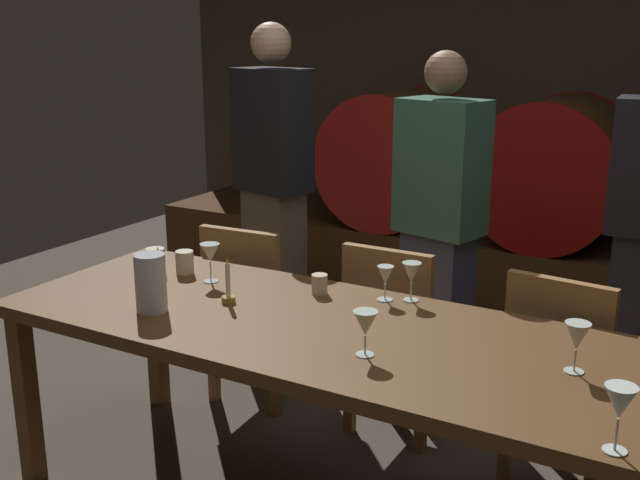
# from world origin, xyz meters

# --- Properties ---
(back_wall) EXTENTS (5.95, 0.24, 2.87)m
(back_wall) POSITION_xyz_m (0.00, 3.03, 1.44)
(back_wall) COLOR #473A2D
(back_wall) RESTS_ON ground
(barrel_shelf) EXTENTS (5.36, 0.90, 0.49)m
(barrel_shelf) POSITION_xyz_m (0.00, 2.48, 0.25)
(barrel_shelf) COLOR #4C2D16
(barrel_shelf) RESTS_ON ground
(wine_barrel_left) EXTENTS (0.88, 0.87, 0.88)m
(wine_barrel_left) POSITION_xyz_m (-0.99, 2.48, 0.93)
(wine_barrel_left) COLOR brown
(wine_barrel_left) RESTS_ON barrel_shelf
(wine_barrel_center) EXTENTS (0.88, 0.87, 0.88)m
(wine_barrel_center) POSITION_xyz_m (0.03, 2.48, 0.93)
(wine_barrel_center) COLOR #513319
(wine_barrel_center) RESTS_ON barrel_shelf
(dining_table) EXTENTS (2.32, 0.87, 0.76)m
(dining_table) POSITION_xyz_m (-0.21, -0.03, 0.69)
(dining_table) COLOR brown
(dining_table) RESTS_ON ground
(chair_left) EXTENTS (0.42, 0.42, 0.88)m
(chair_left) POSITION_xyz_m (-0.91, 0.61, 0.49)
(chair_left) COLOR olive
(chair_left) RESTS_ON ground
(chair_center) EXTENTS (0.40, 0.40, 0.88)m
(chair_center) POSITION_xyz_m (-0.19, 0.66, 0.49)
(chair_center) COLOR olive
(chair_center) RESTS_ON ground
(chair_right) EXTENTS (0.44, 0.44, 0.88)m
(chair_right) POSITION_xyz_m (0.53, 0.61, 0.49)
(chair_right) COLOR olive
(chair_right) RESTS_ON ground
(guest_left) EXTENTS (0.43, 0.32, 1.78)m
(guest_left) POSITION_xyz_m (-1.12, 1.13, 0.92)
(guest_left) COLOR brown
(guest_left) RESTS_ON ground
(guest_center) EXTENTS (0.43, 0.32, 1.66)m
(guest_center) POSITION_xyz_m (-0.17, 1.07, 0.85)
(guest_center) COLOR #33384C
(guest_center) RESTS_ON ground
(candle_left) EXTENTS (0.05, 0.05, 0.19)m
(candle_left) POSITION_xyz_m (-0.89, -0.05, 0.81)
(candle_left) COLOR olive
(candle_left) RESTS_ON dining_table
(candle_right) EXTENTS (0.05, 0.05, 0.18)m
(candle_right) POSITION_xyz_m (-0.58, -0.02, 0.81)
(candle_right) COLOR olive
(candle_right) RESTS_ON dining_table
(pitcher) EXTENTS (0.11, 0.11, 0.21)m
(pitcher) POSITION_xyz_m (-0.77, -0.22, 0.87)
(pitcher) COLOR silver
(pitcher) RESTS_ON dining_table
(wine_glass_far_left) EXTENTS (0.08, 0.08, 0.16)m
(wine_glass_far_left) POSITION_xyz_m (-0.79, 0.15, 0.88)
(wine_glass_far_left) COLOR white
(wine_glass_far_left) RESTS_ON dining_table
(wine_glass_left) EXTENTS (0.06, 0.06, 0.13)m
(wine_glass_left) POSITION_xyz_m (-0.09, 0.30, 0.85)
(wine_glass_left) COLOR silver
(wine_glass_left) RESTS_ON dining_table
(wine_glass_center_left) EXTENTS (0.07, 0.07, 0.15)m
(wine_glass_center_left) POSITION_xyz_m (0.00, 0.35, 0.87)
(wine_glass_center_left) COLOR silver
(wine_glass_center_left) RESTS_ON dining_table
(wine_glass_center_right) EXTENTS (0.08, 0.08, 0.15)m
(wine_glass_center_right) POSITION_xyz_m (0.07, -0.19, 0.86)
(wine_glass_center_right) COLOR silver
(wine_glass_center_right) RESTS_ON dining_table
(wine_glass_right) EXTENTS (0.08, 0.08, 0.16)m
(wine_glass_right) POSITION_xyz_m (0.67, 0.01, 0.87)
(wine_glass_right) COLOR silver
(wine_glass_right) RESTS_ON dining_table
(wine_glass_far_right) EXTENTS (0.08, 0.08, 0.17)m
(wine_glass_far_right) POSITION_xyz_m (0.86, -0.40, 0.88)
(wine_glass_far_right) COLOR silver
(wine_glass_far_right) RESTS_ON dining_table
(cup_left) EXTENTS (0.08, 0.08, 0.11)m
(cup_left) POSITION_xyz_m (-1.06, 0.13, 0.81)
(cup_left) COLOR beige
(cup_left) RESTS_ON dining_table
(cup_center) EXTENTS (0.07, 0.07, 0.10)m
(cup_center) POSITION_xyz_m (-0.95, 0.18, 0.81)
(cup_center) COLOR beige
(cup_center) RESTS_ON dining_table
(cup_right) EXTENTS (0.06, 0.06, 0.08)m
(cup_right) POSITION_xyz_m (-0.34, 0.24, 0.80)
(cup_right) COLOR beige
(cup_right) RESTS_ON dining_table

